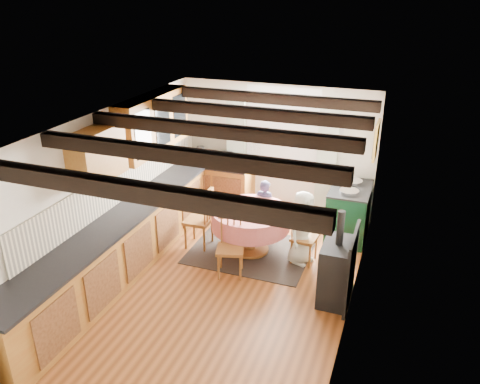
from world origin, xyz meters
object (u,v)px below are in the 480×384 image
at_px(cast_iron_stove, 338,257).
at_px(cup, 255,213).
at_px(child_right, 302,228).
at_px(dining_table, 251,231).
at_px(child_far, 265,208).
at_px(chair_left, 198,218).
at_px(chair_right, 305,236).
at_px(chair_near, 230,247).
at_px(aga_range, 349,212).

relative_size(cast_iron_stove, cup, 14.66).
xyz_separation_m(child_right, cup, (-0.71, -0.16, 0.20)).
relative_size(dining_table, child_far, 1.21).
bearing_deg(chair_left, dining_table, 94.69).
height_order(dining_table, chair_right, chair_right).
xyz_separation_m(chair_near, cup, (0.19, 0.55, 0.33)).
relative_size(child_far, cup, 11.22).
xyz_separation_m(chair_near, child_right, (0.90, 0.71, 0.13)).
height_order(child_far, cup, child_far).
xyz_separation_m(child_far, cup, (0.08, -0.77, 0.28)).
bearing_deg(cast_iron_stove, child_far, 136.05).
bearing_deg(child_right, chair_near, 148.33).
relative_size(dining_table, cast_iron_stove, 0.93).
distance_m(dining_table, cast_iron_stove, 1.72).
height_order(aga_range, child_right, child_right).
height_order(chair_right, cup, chair_right).
xyz_separation_m(aga_range, child_far, (-1.34, -0.46, 0.05)).
bearing_deg(chair_near, cast_iron_stove, -18.69).
distance_m(cast_iron_stove, cup, 1.52).
xyz_separation_m(chair_right, cast_iron_stove, (0.62, -0.81, 0.22)).
bearing_deg(chair_right, dining_table, 96.36).
relative_size(dining_table, aga_range, 1.24).
distance_m(chair_right, cup, 0.85).
bearing_deg(dining_table, chair_right, 0.81).
bearing_deg(chair_left, child_far, 126.03).
height_order(chair_right, cast_iron_stove, cast_iron_stove).
height_order(dining_table, cup, cup).
xyz_separation_m(chair_right, child_far, (-0.83, 0.59, 0.06)).
distance_m(cast_iron_stove, child_right, 1.03).
relative_size(dining_table, cup, 13.56).
xyz_separation_m(chair_left, child_right, (1.70, 0.08, 0.09)).
xyz_separation_m(dining_table, child_right, (0.83, -0.01, 0.22)).
height_order(chair_near, cast_iron_stove, cast_iron_stove).
xyz_separation_m(chair_near, cast_iron_stove, (1.56, -0.07, 0.21)).
bearing_deg(child_far, cast_iron_stove, 141.38).
bearing_deg(chair_near, chair_right, 22.13).
xyz_separation_m(aga_range, cast_iron_stove, (0.11, -1.86, 0.21)).
height_order(aga_range, child_far, child_far).
relative_size(cast_iron_stove, child_right, 1.14).
bearing_deg(child_far, child_right, 147.48).
bearing_deg(cup, chair_right, 13.73).
bearing_deg(child_far, cup, 101.06).
distance_m(chair_left, aga_range, 2.53).
bearing_deg(chair_right, child_far, 60.12).
bearing_deg(aga_range, child_far, -161.05).
relative_size(aga_range, cast_iron_stove, 0.75).
distance_m(cast_iron_stove, child_far, 2.03).
height_order(dining_table, child_far, child_far).
xyz_separation_m(cast_iron_stove, cup, (-1.38, 0.63, 0.12)).
height_order(chair_left, chair_right, chair_left).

